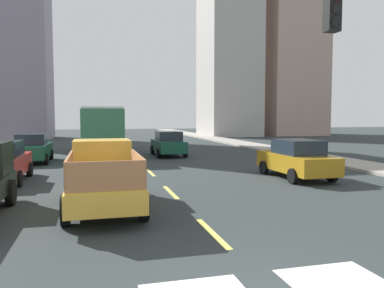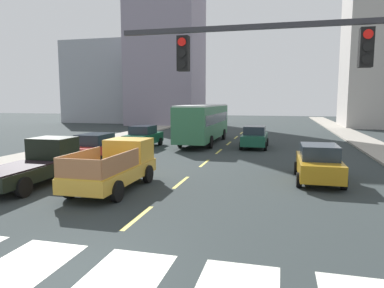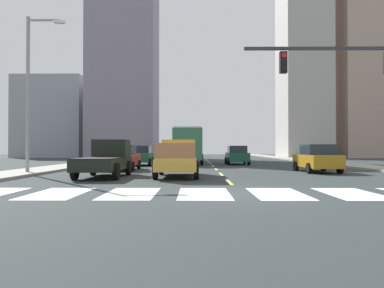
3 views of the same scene
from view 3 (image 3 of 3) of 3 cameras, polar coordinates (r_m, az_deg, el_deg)
ground_plane at (r=12.05m, az=7.66°, el=-7.71°), size 160.00×160.00×0.00m
sidewalk_right at (r=32.60m, az=23.98°, el=-3.11°), size 2.82×110.00×0.15m
sidewalk_left at (r=31.53m, az=-18.02°, el=-3.22°), size 2.82×110.00×0.15m
crosswalk_stripe_1 at (r=12.78m, az=-20.27°, el=-7.26°), size 1.66×3.25×0.01m
crosswalk_stripe_2 at (r=12.14m, az=-9.55°, el=-7.64°), size 1.66×3.25×0.01m
crosswalk_stripe_3 at (r=11.96m, az=1.92°, el=-7.75°), size 1.66×3.25×0.01m
crosswalk_stripe_4 at (r=12.26m, az=13.27°, el=-7.57°), size 1.66×3.25×0.01m
crosswalk_stripe_5 at (r=13.00m, az=23.70°, el=-7.13°), size 1.66×3.25×0.01m
lane_dash_0 at (r=16.01m, az=5.87°, el=-5.97°), size 0.16×2.40×0.01m
lane_dash_1 at (r=20.98m, az=4.58°, el=-4.72°), size 0.16×2.40×0.01m
lane_dash_2 at (r=25.95m, az=3.79°, el=-3.95°), size 0.16×2.40×0.01m
lane_dash_3 at (r=30.94m, az=3.26°, el=-3.43°), size 0.16×2.40×0.01m
lane_dash_4 at (r=35.93m, az=2.87°, el=-3.05°), size 0.16×2.40×0.01m
lane_dash_5 at (r=40.92m, az=2.58°, el=-2.77°), size 0.16×2.40×0.01m
lane_dash_6 at (r=45.92m, az=2.35°, el=-2.54°), size 0.16×2.40×0.01m
lane_dash_7 at (r=50.91m, az=2.17°, el=-2.36°), size 0.16×2.40×0.01m
pickup_stakebed at (r=19.35m, az=-2.23°, el=-2.29°), size 2.18×5.20×1.96m
pickup_dark at (r=19.61m, az=-13.30°, el=-2.30°), size 2.18×5.20×1.96m
city_bus at (r=35.36m, az=-0.55°, el=0.07°), size 2.72×10.80×3.32m
sedan_near_right at (r=32.06m, az=-7.95°, el=-1.80°), size 2.02×4.40×1.72m
sedan_near_left at (r=33.73m, az=7.07°, el=-1.75°), size 2.02×4.40×1.72m
sedan_far at (r=23.84m, az=18.98°, el=-2.14°), size 2.02×4.40×1.72m
sedan_mid at (r=25.24m, az=-10.83°, el=-2.09°), size 2.02×4.40×1.72m
streetlight_left at (r=22.87m, az=-23.98°, el=8.15°), size 2.20×0.28×9.00m
block_mid_left at (r=60.02m, az=-10.59°, el=11.78°), size 10.24×9.32×28.88m
block_mid_right at (r=66.84m, az=-20.46°, el=3.77°), size 11.13×10.84×13.28m
block_low_left at (r=67.96m, az=24.83°, el=12.85°), size 8.42×10.52×34.66m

